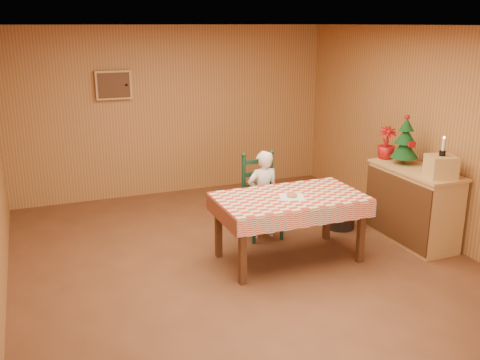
% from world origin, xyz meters
% --- Properties ---
extents(ground, '(6.00, 6.00, 0.00)m').
position_xyz_m(ground, '(0.00, 0.00, 0.00)').
color(ground, brown).
rests_on(ground, ground).
extents(cabin_walls, '(5.10, 6.05, 2.65)m').
position_xyz_m(cabin_walls, '(-0.00, 0.53, 1.83)').
color(cabin_walls, '#AC743E').
rests_on(cabin_walls, ground).
extents(dining_table, '(1.66, 0.96, 0.77)m').
position_xyz_m(dining_table, '(0.51, -0.02, 0.69)').
color(dining_table, '#502B15').
rests_on(dining_table, ground).
extents(ladder_chair, '(0.44, 0.40, 1.08)m').
position_xyz_m(ladder_chair, '(0.51, 0.77, 0.50)').
color(ladder_chair, black).
rests_on(ladder_chair, ground).
extents(seated_child, '(0.41, 0.27, 1.12)m').
position_xyz_m(seated_child, '(0.51, 0.71, 0.56)').
color(seated_child, white).
rests_on(seated_child, ground).
extents(napkin, '(0.33, 0.33, 0.00)m').
position_xyz_m(napkin, '(0.51, -0.07, 0.77)').
color(napkin, white).
rests_on(napkin, dining_table).
extents(donut, '(0.15, 0.15, 0.04)m').
position_xyz_m(donut, '(0.51, -0.07, 0.79)').
color(donut, '#BE7E44').
rests_on(donut, napkin).
extents(shelf_unit, '(0.54, 1.24, 0.93)m').
position_xyz_m(shelf_unit, '(2.19, -0.08, 0.47)').
color(shelf_unit, tan).
rests_on(shelf_unit, ground).
extents(crate, '(0.37, 0.37, 0.25)m').
position_xyz_m(crate, '(2.20, -0.48, 1.06)').
color(crate, tan).
rests_on(crate, shelf_unit).
extents(christmas_tree, '(0.34, 0.34, 0.62)m').
position_xyz_m(christmas_tree, '(2.20, 0.17, 1.21)').
color(christmas_tree, '#502B15').
rests_on(christmas_tree, shelf_unit).
extents(flower_arrangement, '(0.31, 0.31, 0.41)m').
position_xyz_m(flower_arrangement, '(2.15, 0.47, 1.14)').
color(flower_arrangement, '#9D0E0F').
rests_on(flower_arrangement, shelf_unit).
extents(candle_set, '(0.07, 0.07, 0.22)m').
position_xyz_m(candle_set, '(2.20, -0.48, 1.24)').
color(candle_set, black).
rests_on(candle_set, crate).
extents(storage_bin, '(0.38, 0.38, 0.37)m').
position_xyz_m(storage_bin, '(1.60, 0.61, 0.19)').
color(storage_bin, black).
rests_on(storage_bin, ground).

